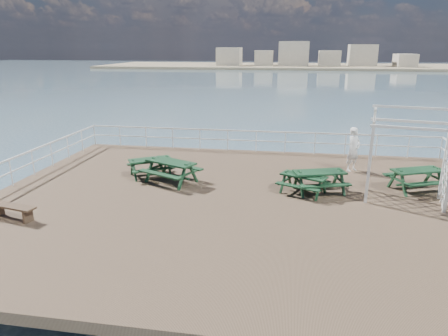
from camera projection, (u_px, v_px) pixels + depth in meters
ground at (239, 203)px, 14.15m from camera, size 18.00×14.00×0.30m
sea_backdrop at (324, 63)px, 138.79m from camera, size 300.00×300.00×9.20m
railing at (245, 157)px, 16.29m from camera, size 17.77×13.76×1.10m
picnic_table_a at (150, 163)px, 16.52m from camera, size 2.20×2.10×0.84m
picnic_table_b at (303, 180)px, 14.56m from camera, size 2.04×1.88×0.80m
picnic_table_c at (417, 175)px, 14.86m from camera, size 2.33×2.13×0.92m
picnic_table_d at (171, 167)px, 15.74m from camera, size 2.51×2.32×0.98m
picnic_table_e at (319, 177)px, 14.68m from camera, size 2.23×2.00×0.91m
flat_bench_near at (12, 209)px, 12.40m from camera, size 1.66×0.71×0.47m
trellis_arbor at (408, 160)px, 13.58m from camera, size 2.88×1.91×3.29m
person at (354, 149)px, 17.10m from camera, size 0.82×0.81×1.91m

